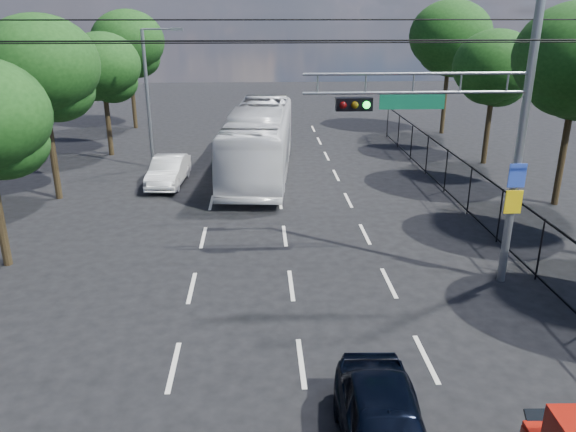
{
  "coord_description": "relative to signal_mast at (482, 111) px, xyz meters",
  "views": [
    {
      "loc": [
        -0.93,
        -7.24,
        7.83
      ],
      "look_at": [
        -0.18,
        6.49,
        2.8
      ],
      "focal_mm": 35.0,
      "sensor_mm": 36.0,
      "label": 1
    }
  ],
  "objects": [
    {
      "name": "lane_markings",
      "position": [
        -5.28,
        6.01,
        -5.24
      ],
      "size": [
        6.12,
        38.0,
        0.01
      ],
      "color": "beige",
      "rests_on": "ground"
    },
    {
      "name": "signal_mast",
      "position": [
        0.0,
        0.0,
        0.0
      ],
      "size": [
        6.43,
        0.39,
        9.5
      ],
      "color": "slate",
      "rests_on": "ground"
    },
    {
      "name": "streetlight_left",
      "position": [
        -11.62,
        14.01,
        -1.3
      ],
      "size": [
        2.09,
        0.22,
        7.08
      ],
      "color": "slate",
      "rests_on": "ground"
    },
    {
      "name": "utility_wires",
      "position": [
        -5.28,
        0.84,
        1.99
      ],
      "size": [
        22.0,
        5.04,
        0.74
      ],
      "color": "black",
      "rests_on": "ground"
    },
    {
      "name": "fence_right",
      "position": [
        2.32,
        4.18,
        -4.21
      ],
      "size": [
        0.06,
        34.03,
        2.0
      ],
      "color": "black",
      "rests_on": "ground"
    },
    {
      "name": "tree_right_d",
      "position": [
        6.13,
        14.03,
        -0.39
      ],
      "size": [
        4.32,
        4.32,
        7.02
      ],
      "color": "black",
      "rests_on": "ground"
    },
    {
      "name": "tree_right_e",
      "position": [
        6.33,
        22.03,
        0.69
      ],
      "size": [
        5.28,
        5.28,
        8.58
      ],
      "color": "black",
      "rests_on": "ground"
    },
    {
      "name": "tree_left_c",
      "position": [
        -15.07,
        9.03,
        0.15
      ],
      "size": [
        4.8,
        4.8,
        7.8
      ],
      "color": "black",
      "rests_on": "ground"
    },
    {
      "name": "tree_left_d",
      "position": [
        -14.67,
        17.03,
        -0.52
      ],
      "size": [
        4.2,
        4.2,
        6.83
      ],
      "color": "black",
      "rests_on": "ground"
    },
    {
      "name": "tree_left_e",
      "position": [
        -14.87,
        25.03,
        0.29
      ],
      "size": [
        4.92,
        4.92,
        7.99
      ],
      "color": "black",
      "rests_on": "ground"
    },
    {
      "name": "navy_hatchback",
      "position": [
        -4.01,
        -7.15,
        -4.54
      ],
      "size": [
        1.85,
        4.21,
        1.41
      ],
      "primitive_type": "imported",
      "rotation": [
        0.0,
        0.0,
        -0.05
      ],
      "color": "black",
      "rests_on": "ground"
    },
    {
      "name": "white_bus",
      "position": [
        -6.13,
        12.59,
        -3.56
      ],
      "size": [
        3.91,
        12.3,
        3.37
      ],
      "primitive_type": "imported",
      "rotation": [
        0.0,
        0.0,
        -0.09
      ],
      "color": "white",
      "rests_on": "ground"
    },
    {
      "name": "white_van",
      "position": [
        -10.5,
        10.86,
        -4.57
      ],
      "size": [
        1.72,
        4.16,
        1.34
      ],
      "primitive_type": "imported",
      "rotation": [
        0.0,
        0.0,
        -0.07
      ],
      "color": "silver",
      "rests_on": "ground"
    }
  ]
}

